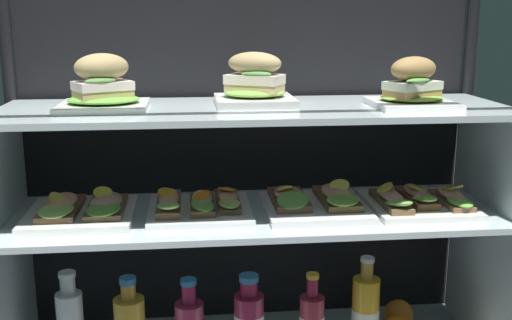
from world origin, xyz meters
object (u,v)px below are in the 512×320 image
plated_roll_sandwich_near_left_corner (103,89)px  open_sandwich_tray_center (419,201)px  plated_roll_sandwich_right_of_center (413,88)px  open_sandwich_tray_mid_left (315,202)px  orange_fruit_beside_bottles (398,314)px  open_sandwich_tray_left_of_center (199,205)px  juice_bottle_front_right_end (365,312)px  plated_roll_sandwich_mid_left (256,85)px  open_sandwich_tray_near_left_corner (81,210)px

plated_roll_sandwich_near_left_corner → open_sandwich_tray_center: 0.75m
plated_roll_sandwich_right_of_center → open_sandwich_tray_mid_left: bearing=171.1°
plated_roll_sandwich_near_left_corner → orange_fruit_beside_bottles: size_ratio=2.47×
plated_roll_sandwich_near_left_corner → open_sandwich_tray_left_of_center: plated_roll_sandwich_near_left_corner is taller
juice_bottle_front_right_end → orange_fruit_beside_bottles: bearing=34.9°
plated_roll_sandwich_near_left_corner → open_sandwich_tray_mid_left: bearing=-1.1°
plated_roll_sandwich_near_left_corner → open_sandwich_tray_center: bearing=-1.8°
plated_roll_sandwich_right_of_center → juice_bottle_front_right_end: (-0.07, 0.03, -0.54)m
plated_roll_sandwich_right_of_center → open_sandwich_tray_center: (0.04, 0.02, -0.26)m
plated_roll_sandwich_mid_left → orange_fruit_beside_bottles: size_ratio=2.32×
open_sandwich_tray_near_left_corner → open_sandwich_tray_left_of_center: (0.26, 0.02, -0.00)m
plated_roll_sandwich_right_of_center → open_sandwich_tray_left_of_center: size_ratio=0.73×
open_sandwich_tray_center → juice_bottle_front_right_end: (-0.11, 0.01, -0.28)m
plated_roll_sandwich_near_left_corner → open_sandwich_tray_near_left_corner: (-0.06, -0.02, -0.26)m
juice_bottle_front_right_end → open_sandwich_tray_center: bearing=-7.5°
juice_bottle_front_right_end → plated_roll_sandwich_mid_left: bearing=172.5°
open_sandwich_tray_left_of_center → open_sandwich_tray_near_left_corner: bearing=-176.1°
open_sandwich_tray_near_left_corner → open_sandwich_tray_left_of_center: 0.26m
open_sandwich_tray_center → plated_roll_sandwich_mid_left: bearing=172.5°
plated_roll_sandwich_near_left_corner → juice_bottle_front_right_end: size_ratio=0.81×
plated_roll_sandwich_mid_left → open_sandwich_tray_near_left_corner: plated_roll_sandwich_mid_left is taller
plated_roll_sandwich_mid_left → open_sandwich_tray_mid_left: 0.30m
plated_roll_sandwich_near_left_corner → plated_roll_sandwich_right_of_center: 0.67m
plated_roll_sandwich_near_left_corner → plated_roll_sandwich_right_of_center: bearing=-3.5°
plated_roll_sandwich_near_left_corner → plated_roll_sandwich_right_of_center: (0.66, -0.04, -0.00)m
plated_roll_sandwich_mid_left → orange_fruit_beside_bottles: bearing=6.7°
plated_roll_sandwich_mid_left → open_sandwich_tray_mid_left: (0.13, -0.04, -0.26)m
plated_roll_sandwich_mid_left → open_sandwich_tray_mid_left: plated_roll_sandwich_mid_left is taller
plated_roll_sandwich_mid_left → open_sandwich_tray_left_of_center: plated_roll_sandwich_mid_left is taller
plated_roll_sandwich_near_left_corner → open_sandwich_tray_left_of_center: size_ratio=0.79×
plated_roll_sandwich_near_left_corner → plated_roll_sandwich_right_of_center: size_ratio=1.07×
plated_roll_sandwich_mid_left → open_sandwich_tray_near_left_corner: (-0.39, -0.04, -0.26)m
open_sandwich_tray_left_of_center → orange_fruit_beside_bottles: bearing=7.7°
open_sandwich_tray_left_of_center → open_sandwich_tray_mid_left: (0.26, -0.01, 0.00)m
open_sandwich_tray_mid_left → juice_bottle_front_right_end: open_sandwich_tray_mid_left is taller
juice_bottle_front_right_end → orange_fruit_beside_bottles: size_ratio=3.05×
open_sandwich_tray_mid_left → plated_roll_sandwich_right_of_center: bearing=-8.9°
plated_roll_sandwich_mid_left → plated_roll_sandwich_near_left_corner: bearing=-175.4°
plated_roll_sandwich_right_of_center → juice_bottle_front_right_end: 0.55m
open_sandwich_tray_near_left_corner → orange_fruit_beside_bottles: (0.76, 0.09, -0.33)m
open_sandwich_tray_near_left_corner → orange_fruit_beside_bottles: size_ratio=3.14×
plated_roll_sandwich_near_left_corner → open_sandwich_tray_near_left_corner: bearing=-165.3°
plated_roll_sandwich_near_left_corner → orange_fruit_beside_bottles: 0.92m
orange_fruit_beside_bottles → open_sandwich_tray_near_left_corner: bearing=-173.6°
plated_roll_sandwich_right_of_center → open_sandwich_tray_near_left_corner: plated_roll_sandwich_right_of_center is taller
open_sandwich_tray_near_left_corner → orange_fruit_beside_bottles: 0.83m
plated_roll_sandwich_mid_left → plated_roll_sandwich_right_of_center: bearing=-11.3°
plated_roll_sandwich_mid_left → open_sandwich_tray_left_of_center: bearing=-169.6°
open_sandwich_tray_left_of_center → open_sandwich_tray_center: open_sandwich_tray_center is taller
plated_roll_sandwich_right_of_center → orange_fruit_beside_bottles: plated_roll_sandwich_right_of_center is taller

